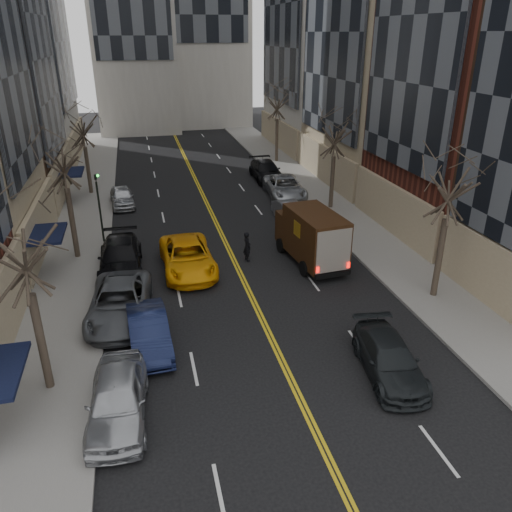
{
  "coord_description": "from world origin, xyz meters",
  "views": [
    {
      "loc": [
        -4.86,
        -8.17,
        12.06
      ],
      "look_at": [
        0.24,
        13.15,
        2.2
      ],
      "focal_mm": 35.0,
      "sensor_mm": 36.0,
      "label": 1
    }
  ],
  "objects_px": {
    "observer_sedan": "(389,359)",
    "taxi": "(188,257)",
    "ups_truck": "(311,236)",
    "pedestrian": "(247,246)"
  },
  "relations": [
    {
      "from": "taxi",
      "to": "pedestrian",
      "type": "distance_m",
      "value": 3.51
    },
    {
      "from": "ups_truck",
      "to": "taxi",
      "type": "height_order",
      "value": "ups_truck"
    },
    {
      "from": "taxi",
      "to": "ups_truck",
      "type": "bearing_deg",
      "value": -5.58
    },
    {
      "from": "pedestrian",
      "to": "observer_sedan",
      "type": "bearing_deg",
      "value": -177.34
    },
    {
      "from": "observer_sedan",
      "to": "taxi",
      "type": "height_order",
      "value": "taxi"
    },
    {
      "from": "ups_truck",
      "to": "pedestrian",
      "type": "distance_m",
      "value": 3.68
    },
    {
      "from": "observer_sedan",
      "to": "pedestrian",
      "type": "relative_size",
      "value": 2.85
    },
    {
      "from": "taxi",
      "to": "pedestrian",
      "type": "bearing_deg",
      "value": 7.75
    },
    {
      "from": "observer_sedan",
      "to": "taxi",
      "type": "distance_m",
      "value": 12.72
    },
    {
      "from": "taxi",
      "to": "pedestrian",
      "type": "height_order",
      "value": "pedestrian"
    }
  ]
}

